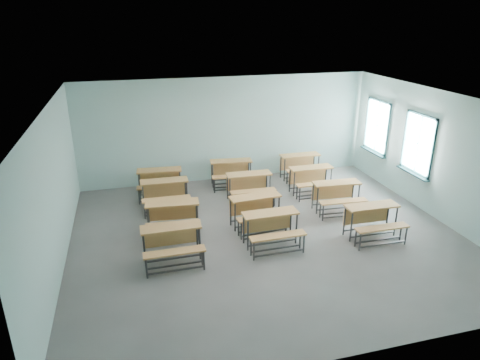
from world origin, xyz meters
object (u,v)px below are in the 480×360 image
at_px(desk_unit_r1c1, 257,207).
at_px(desk_unit_r3c0, 160,179).
at_px(desk_unit_r3c1, 232,170).
at_px(desk_unit_r0c1, 272,225).
at_px(desk_unit_r3c2, 301,163).
at_px(desk_unit_r1c2, 338,193).
at_px(desk_unit_r1c0, 173,214).
at_px(desk_unit_r0c2, 373,217).
at_px(desk_unit_r2c1, 250,183).
at_px(desk_unit_r2c0, 165,191).
at_px(desk_unit_r2c2, 312,177).
at_px(desk_unit_r0c0, 172,240).

relative_size(desk_unit_r1c1, desk_unit_r3c0, 0.99).
bearing_deg(desk_unit_r3c1, desk_unit_r0c1, -83.98).
xyz_separation_m(desk_unit_r1c1, desk_unit_r3c2, (2.33, 2.78, 0.00)).
distance_m(desk_unit_r0c1, desk_unit_r1c2, 2.61).
bearing_deg(desk_unit_r1c1, desk_unit_r1c2, 2.63).
bearing_deg(desk_unit_r1c0, desk_unit_r3c0, 97.76).
relative_size(desk_unit_r0c1, desk_unit_r0c2, 1.00).
bearing_deg(desk_unit_r1c0, desk_unit_r3c2, 36.86).
bearing_deg(desk_unit_r1c0, desk_unit_r0c2, -11.43).
height_order(desk_unit_r2c1, desk_unit_r3c0, same).
relative_size(desk_unit_r1c2, desk_unit_r2c0, 1.03).
bearing_deg(desk_unit_r1c2, desk_unit_r2c2, 100.54).
xyz_separation_m(desk_unit_r0c1, desk_unit_r3c2, (2.28, 3.77, 0.00)).
relative_size(desk_unit_r1c2, desk_unit_r3c1, 0.98).
height_order(desk_unit_r1c0, desk_unit_r3c2, same).
height_order(desk_unit_r0c0, desk_unit_r1c0, same).
height_order(desk_unit_r0c1, desk_unit_r3c2, same).
bearing_deg(desk_unit_r1c1, desk_unit_r3c1, 83.84).
bearing_deg(desk_unit_r3c0, desk_unit_r2c2, -6.86).
distance_m(desk_unit_r0c1, desk_unit_r3c2, 4.40).
distance_m(desk_unit_r2c1, desk_unit_r3c0, 2.58).
xyz_separation_m(desk_unit_r3c0, desk_unit_r3c2, (4.44, 0.25, 0.00)).
height_order(desk_unit_r0c2, desk_unit_r1c1, same).
height_order(desk_unit_r1c0, desk_unit_r2c1, same).
relative_size(desk_unit_r0c1, desk_unit_r3c2, 1.00).
height_order(desk_unit_r0c1, desk_unit_r3c0, same).
bearing_deg(desk_unit_r3c0, desk_unit_r1c0, -82.39).
bearing_deg(desk_unit_r1c2, desk_unit_r1c1, -168.66).
xyz_separation_m(desk_unit_r1c0, desk_unit_r2c2, (4.20, 1.45, 0.00)).
height_order(desk_unit_r0c2, desk_unit_r2c2, same).
height_order(desk_unit_r1c2, desk_unit_r3c0, same).
bearing_deg(desk_unit_r2c2, desk_unit_r3c1, 150.58).
height_order(desk_unit_r1c0, desk_unit_r2c2, same).
bearing_deg(desk_unit_r2c0, desk_unit_r2c2, 0.49).
relative_size(desk_unit_r0c2, desk_unit_r2c1, 0.99).
bearing_deg(desk_unit_r2c1, desk_unit_r0c2, -50.38).
distance_m(desk_unit_r2c0, desk_unit_r2c1, 2.33).
distance_m(desk_unit_r1c1, desk_unit_r3c1, 2.78).
distance_m(desk_unit_r0c1, desk_unit_r2c0, 3.35).
height_order(desk_unit_r0c0, desk_unit_r2c2, same).
bearing_deg(desk_unit_r0c1, desk_unit_r0c2, -6.81).
xyz_separation_m(desk_unit_r0c1, desk_unit_r2c2, (2.12, 2.57, 0.00)).
height_order(desk_unit_r0c2, desk_unit_r1c2, same).
height_order(desk_unit_r3c0, desk_unit_r3c1, same).
bearing_deg(desk_unit_r0c0, desk_unit_r2c0, 86.92).
relative_size(desk_unit_r2c1, desk_unit_r3c0, 0.96).
height_order(desk_unit_r0c1, desk_unit_r2c2, same).
height_order(desk_unit_r0c0, desk_unit_r1c2, same).
xyz_separation_m(desk_unit_r0c1, desk_unit_r3c1, (0.01, 3.77, 0.00)).
bearing_deg(desk_unit_r2c2, desk_unit_r1c0, -160.96).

